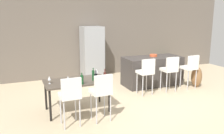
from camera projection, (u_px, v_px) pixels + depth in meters
name	position (u px, v px, depth m)	size (l,w,h in m)	color
ground_plane	(143.00, 94.00, 7.04)	(10.00, 10.00, 0.00)	#C6B28E
back_wall	(109.00, 36.00, 9.15)	(10.00, 0.12, 2.90)	#665B51
kitchen_island	(152.00, 71.00, 7.83)	(1.86, 0.84, 0.92)	#383330
bar_chair_left	(146.00, 71.00, 6.79)	(0.41, 0.41, 1.05)	white
bar_chair_middle	(170.00, 69.00, 7.09)	(0.41, 0.41, 1.05)	white
bar_chair_right	(190.00, 66.00, 7.37)	(0.42, 0.42, 1.05)	white
dining_table	(77.00, 83.00, 5.67)	(1.48, 0.82, 0.74)	#4C4238
dining_chair_near	(70.00, 94.00, 4.85)	(0.41, 0.41, 1.05)	white
dining_chair_far	(102.00, 90.00, 5.10)	(0.42, 0.42, 1.05)	white
wine_bottle_far	(93.00, 75.00, 5.66)	(0.06, 0.06, 0.30)	#194723
wine_bottle_corner	(82.00, 80.00, 5.35)	(0.07, 0.07, 0.26)	#194723
wine_bottle_left	(96.00, 78.00, 5.48)	(0.06, 0.06, 0.29)	black
wine_bottle_right	(105.00, 77.00, 5.56)	(0.07, 0.07, 0.30)	#471E19
wine_glass_middle	(49.00, 78.00, 5.39)	(0.07, 0.07, 0.17)	silver
wine_glass_near	(68.00, 78.00, 5.40)	(0.07, 0.07, 0.17)	silver
wine_glass_end	(97.00, 71.00, 6.11)	(0.07, 0.07, 0.17)	silver
refrigerator	(92.00, 53.00, 8.56)	(0.72, 0.68, 1.84)	#939699
fruit_bowl	(153.00, 55.00, 7.80)	(0.24, 0.24, 0.07)	#C6512D
floor_vase	(197.00, 76.00, 7.62)	(0.34, 0.34, 0.84)	brown
potted_plant	(168.00, 61.00, 9.87)	(0.42, 0.42, 0.62)	#996B4C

